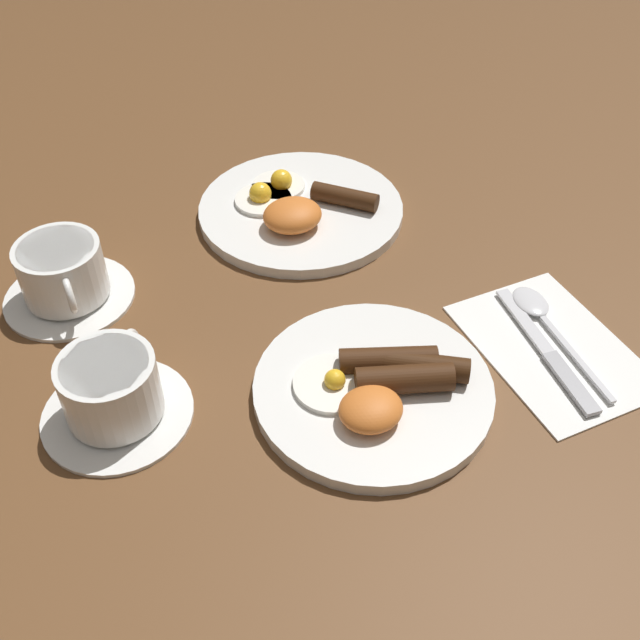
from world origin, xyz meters
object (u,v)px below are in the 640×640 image
Objects in this scene: teacup_near at (112,392)px; spoon at (539,312)px; knife at (550,355)px; teacup_far at (64,276)px; breakfast_plate_near at (377,387)px; breakfast_plate_far at (299,208)px.

spoon is (0.47, -0.05, -0.03)m from teacup_near.
knife is at bearing 158.54° from spoon.
teacup_far is at bearing 67.06° from spoon.
breakfast_plate_near is 0.23m from spoon.
breakfast_plate_far is 0.31m from teacup_far.
breakfast_plate_near is 0.33m from breakfast_plate_far.
teacup_far is at bearing -171.70° from breakfast_plate_far.
breakfast_plate_near is 0.20m from knife.
teacup_far is at bearing 61.99° from knife.
teacup_far reaches higher than spoon.
breakfast_plate_far is at bearing 39.30° from teacup_near.
breakfast_plate_far is at bearing 28.45° from knife.
breakfast_plate_near is 1.26× the size of knife.
breakfast_plate_far is (0.05, 0.32, -0.00)m from breakfast_plate_near.
breakfast_plate_near is 1.63× the size of teacup_far.
breakfast_plate_near is 1.63× the size of teacup_near.
knife is at bearing -33.97° from teacup_far.
breakfast_plate_far is at bearing 8.30° from teacup_far.
knife is (0.15, -0.35, -0.01)m from breakfast_plate_far.
teacup_near is 0.20m from teacup_far.
teacup_near is at bearing -140.70° from breakfast_plate_far.
spoon is at bearing -6.01° from teacup_near.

